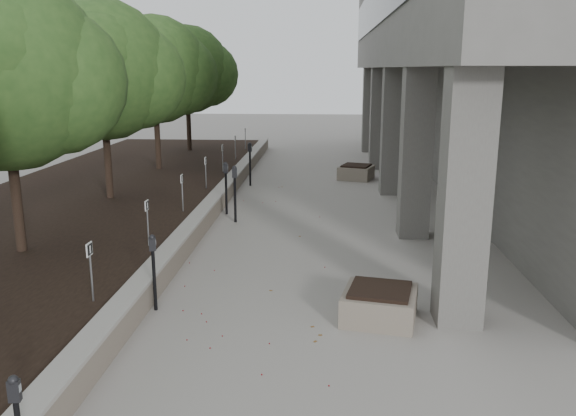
% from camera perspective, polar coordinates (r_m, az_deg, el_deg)
% --- Properties ---
extents(ground, '(90.00, 90.00, 0.00)m').
position_cam_1_polar(ground, '(9.00, -4.92, -12.86)').
color(ground, gray).
rests_on(ground, ground).
extents(retaining_wall, '(0.39, 26.00, 0.50)m').
position_cam_1_polar(retaining_wall, '(17.65, -6.53, 1.10)').
color(retaining_wall, gray).
rests_on(retaining_wall, ground).
extents(planting_bed, '(7.00, 26.00, 0.40)m').
position_cam_1_polar(planting_bed, '(18.66, -17.71, 1.06)').
color(planting_bed, black).
rests_on(planting_bed, ground).
extents(crabapple_tree_2, '(4.60, 4.00, 5.44)m').
position_cam_1_polar(crabapple_tree_2, '(12.57, -25.49, 8.20)').
color(crabapple_tree_2, '#284B1C').
rests_on(crabapple_tree_2, planting_bed).
extents(crabapple_tree_3, '(4.60, 4.00, 5.44)m').
position_cam_1_polar(crabapple_tree_3, '(17.11, -17.40, 9.91)').
color(crabapple_tree_3, '#284B1C').
rests_on(crabapple_tree_3, planting_bed).
extents(crabapple_tree_4, '(4.60, 4.00, 5.44)m').
position_cam_1_polar(crabapple_tree_4, '(21.85, -12.72, 10.80)').
color(crabapple_tree_4, '#284B1C').
rests_on(crabapple_tree_4, planting_bed).
extents(crabapple_tree_5, '(4.60, 4.00, 5.44)m').
position_cam_1_polar(crabapple_tree_5, '(26.69, -9.70, 11.34)').
color(crabapple_tree_5, '#284B1C').
rests_on(crabapple_tree_5, planting_bed).
extents(parking_sign_2, '(0.04, 0.22, 0.96)m').
position_cam_1_polar(parking_sign_2, '(9.72, -18.49, -5.90)').
color(parking_sign_2, black).
rests_on(parking_sign_2, planting_bed).
extents(parking_sign_3, '(0.04, 0.22, 0.96)m').
position_cam_1_polar(parking_sign_3, '(12.42, -13.40, -1.42)').
color(parking_sign_3, black).
rests_on(parking_sign_3, planting_bed).
extents(parking_sign_4, '(0.04, 0.22, 0.96)m').
position_cam_1_polar(parking_sign_4, '(15.24, -10.17, 1.44)').
color(parking_sign_4, black).
rests_on(parking_sign_4, planting_bed).
extents(parking_sign_5, '(0.04, 0.22, 0.96)m').
position_cam_1_polar(parking_sign_5, '(18.11, -7.95, 3.40)').
color(parking_sign_5, black).
rests_on(parking_sign_5, planting_bed).
extents(parking_sign_6, '(0.04, 0.22, 0.96)m').
position_cam_1_polar(parking_sign_6, '(21.02, -6.34, 4.81)').
color(parking_sign_6, black).
rests_on(parking_sign_6, planting_bed).
extents(parking_sign_7, '(0.04, 0.22, 0.96)m').
position_cam_1_polar(parking_sign_7, '(23.96, -5.11, 5.88)').
color(parking_sign_7, black).
rests_on(parking_sign_7, planting_bed).
extents(parking_sign_8, '(0.04, 0.22, 0.96)m').
position_cam_1_polar(parking_sign_8, '(26.90, -4.15, 6.71)').
color(parking_sign_8, black).
rests_on(parking_sign_8, planting_bed).
extents(parking_meter_2, '(0.15, 0.13, 1.32)m').
position_cam_1_polar(parking_meter_2, '(10.09, -12.83, -6.12)').
color(parking_meter_2, black).
rests_on(parking_meter_2, ground).
extents(parking_meter_3, '(0.15, 0.11, 1.47)m').
position_cam_1_polar(parking_meter_3, '(16.39, -6.00, 1.90)').
color(parking_meter_3, black).
rests_on(parking_meter_3, ground).
extents(parking_meter_4, '(0.16, 0.12, 1.51)m').
position_cam_1_polar(parking_meter_4, '(15.51, -5.15, 1.34)').
color(parking_meter_4, black).
rests_on(parking_meter_4, ground).
extents(parking_meter_5, '(0.17, 0.13, 1.51)m').
position_cam_1_polar(parking_meter_5, '(20.38, -3.69, 4.25)').
color(parking_meter_5, black).
rests_on(parking_meter_5, ground).
extents(planter_front, '(1.35, 1.35, 0.53)m').
position_cam_1_polar(planter_front, '(9.76, 8.84, -9.11)').
color(planter_front, gray).
rests_on(planter_front, ground).
extents(planter_back, '(1.43, 1.43, 0.53)m').
position_cam_1_polar(planter_back, '(21.83, 6.59, 3.49)').
color(planter_back, gray).
rests_on(planter_back, ground).
extents(berry_scatter, '(3.30, 14.10, 0.02)m').
position_cam_1_polar(berry_scatter, '(13.64, -2.27, -3.53)').
color(berry_scatter, maroon).
rests_on(berry_scatter, ground).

